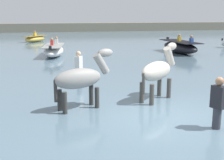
# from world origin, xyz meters

# --- Properties ---
(ground_plane) EXTENTS (120.00, 120.00, 0.00)m
(ground_plane) POSITION_xyz_m (0.00, 0.00, 0.00)
(ground_plane) COLOR #756B56
(water_surface) EXTENTS (90.00, 90.00, 0.37)m
(water_surface) POSITION_xyz_m (0.00, 10.00, 0.18)
(water_surface) COLOR slate
(water_surface) RESTS_ON ground
(horse_lead_grey) EXTENTS (1.88, 0.97, 2.06)m
(horse_lead_grey) POSITION_xyz_m (-2.14, 1.17, 1.22)
(horse_lead_grey) COLOR gray
(horse_lead_grey) RESTS_ON ground
(horse_trailing_pinto) EXTENTS (1.74, 1.48, 2.13)m
(horse_trailing_pinto) POSITION_xyz_m (0.33, 1.58, 1.26)
(horse_trailing_pinto) COLOR beige
(horse_trailing_pinto) RESTS_ON ground
(boat_distant_east) EXTENTS (2.44, 2.70, 1.06)m
(boat_distant_east) POSITION_xyz_m (-4.00, 22.90, 0.66)
(boat_distant_east) COLOR gold
(boat_distant_east) RESTS_ON water_surface
(boat_far_inshore) EXTENTS (1.63, 4.09, 1.28)m
(boat_far_inshore) POSITION_xyz_m (6.04, 12.23, 0.78)
(boat_far_inshore) COLOR black
(boat_far_inshore) RESTS_ON water_surface
(boat_distant_west) EXTENTS (1.67, 3.69, 1.18)m
(boat_distant_west) POSITION_xyz_m (-2.56, 12.44, 0.72)
(boat_distant_west) COLOR silver
(boat_distant_west) RESTS_ON water_surface
(person_spectator_far) EXTENTS (0.31, 0.37, 1.63)m
(person_spectator_far) POSITION_xyz_m (0.83, -1.06, 0.87)
(person_spectator_far) COLOR #383842
(person_spectator_far) RESTS_ON ground
(person_wading_mid) EXTENTS (0.34, 0.38, 1.63)m
(person_wading_mid) POSITION_xyz_m (-1.83, 4.51, 0.87)
(person_wading_mid) COLOR #383842
(person_wading_mid) RESTS_ON ground
(far_shoreline) EXTENTS (80.00, 2.40, 1.62)m
(far_shoreline) POSITION_xyz_m (0.00, 38.84, 0.81)
(far_shoreline) COLOR #706B5B
(far_shoreline) RESTS_ON ground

